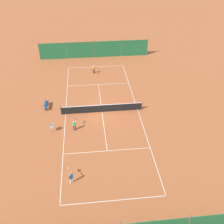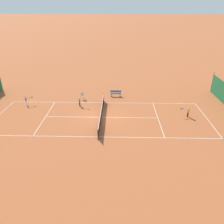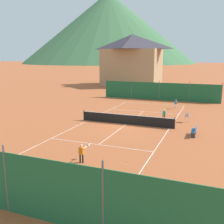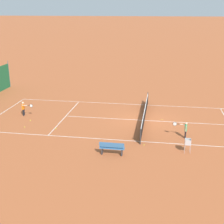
% 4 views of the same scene
% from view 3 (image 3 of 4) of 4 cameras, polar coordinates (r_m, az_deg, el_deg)
% --- Properties ---
extents(ground_plane, '(600.00, 600.00, 0.00)m').
position_cam_3_polar(ground_plane, '(25.11, 3.12, -2.67)').
color(ground_plane, '#A8542D').
extents(court_line_markings, '(8.25, 23.85, 0.01)m').
position_cam_3_polar(court_line_markings, '(25.11, 3.12, -2.66)').
color(court_line_markings, white).
rests_on(court_line_markings, ground).
extents(tennis_net, '(9.18, 0.08, 1.06)m').
position_cam_3_polar(tennis_net, '(24.99, 3.13, -1.56)').
color(tennis_net, '#2D2D2D').
rests_on(tennis_net, ground).
extents(windscreen_fence_far, '(17.28, 0.08, 2.90)m').
position_cam_3_polar(windscreen_fence_far, '(39.65, 10.26, 4.45)').
color(windscreen_fence_far, '#1E6038').
rests_on(windscreen_fence_far, ground).
extents(windscreen_fence_near, '(17.28, 0.08, 2.90)m').
position_cam_3_polar(windscreen_fence_near, '(11.86, -22.02, -13.96)').
color(windscreen_fence_near, '#1E6038').
rests_on(windscreen_fence_near, ground).
extents(player_near_baseline, '(0.41, 0.96, 1.13)m').
position_cam_3_polar(player_near_baseline, '(26.97, 11.20, -0.41)').
color(player_near_baseline, black).
rests_on(player_near_baseline, ground).
extents(player_far_baseline, '(0.40, 0.99, 1.16)m').
position_cam_3_polar(player_far_baseline, '(16.14, -6.58, -8.58)').
color(player_far_baseline, black).
rests_on(player_far_baseline, ground).
extents(player_far_service, '(0.46, 1.00, 1.16)m').
position_cam_3_polar(player_far_service, '(33.61, 13.73, 1.91)').
color(player_far_service, white).
rests_on(player_far_service, ground).
extents(tennis_ball_near_corner, '(0.07, 0.07, 0.07)m').
position_cam_3_polar(tennis_ball_near_corner, '(18.57, 5.35, -7.91)').
color(tennis_ball_near_corner, '#CCE033').
rests_on(tennis_ball_near_corner, ground).
extents(tennis_ball_alley_right, '(0.07, 0.07, 0.07)m').
position_cam_3_polar(tennis_ball_alley_right, '(26.47, 3.33, -1.84)').
color(tennis_ball_alley_right, '#CCE033').
rests_on(tennis_ball_alley_right, ground).
extents(tennis_ball_service_box, '(0.07, 0.07, 0.07)m').
position_cam_3_polar(tennis_ball_service_box, '(24.35, 13.83, -3.39)').
color(tennis_ball_service_box, '#CCE033').
rests_on(tennis_ball_service_box, ground).
extents(tennis_ball_mid_court, '(0.07, 0.07, 0.07)m').
position_cam_3_polar(tennis_ball_mid_court, '(16.43, 3.37, -10.57)').
color(tennis_ball_mid_court, '#CCE033').
rests_on(tennis_ball_mid_court, ground).
extents(tennis_ball_far_corner, '(0.07, 0.07, 0.07)m').
position_cam_3_polar(tennis_ball_far_corner, '(16.74, -1.54, -10.12)').
color(tennis_ball_far_corner, '#CCE033').
rests_on(tennis_ball_far_corner, ground).
extents(ball_hopper, '(0.36, 0.36, 0.89)m').
position_cam_3_polar(ball_hopper, '(26.71, 15.99, -0.79)').
color(ball_hopper, '#B7B7BC').
rests_on(ball_hopper, ground).
extents(courtside_bench, '(0.36, 1.50, 0.84)m').
position_cam_3_polar(courtside_bench, '(22.34, 17.48, -3.87)').
color(courtside_bench, '#336699').
rests_on(courtside_bench, ground).
extents(alpine_chalet, '(13.00, 10.00, 11.20)m').
position_cam_3_polar(alpine_chalet, '(59.70, 4.41, 11.38)').
color(alpine_chalet, tan).
rests_on(alpine_chalet, ground).
extents(mountain_west_ridge, '(175.86, 175.86, 70.35)m').
position_cam_3_polar(mountain_west_ridge, '(282.53, -0.70, 17.75)').
color(mountain_west_ridge, '#3D6B42').
rests_on(mountain_west_ridge, ground).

